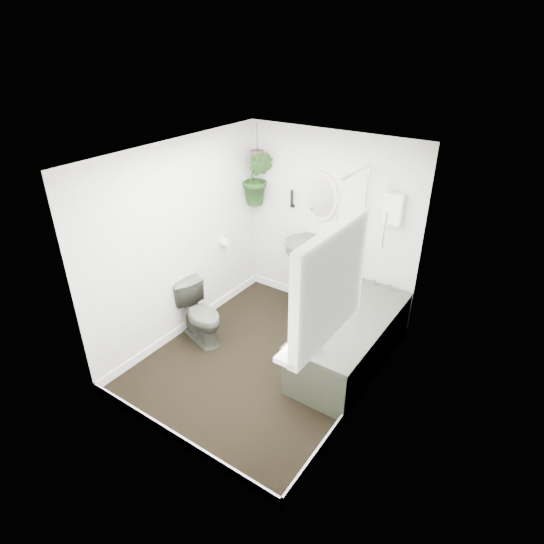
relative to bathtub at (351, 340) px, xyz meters
The scene contains 22 objects.
floor 0.99m from the bathtub, 147.99° to the right, with size 2.30×2.80×0.02m, color black.
ceiling 2.23m from the bathtub, 147.99° to the right, with size 2.30×2.80×0.02m, color white.
wall_back 1.49m from the bathtub, 131.32° to the left, with size 2.30×0.02×2.30m, color white.
wall_front 2.24m from the bathtub, 112.73° to the right, with size 2.30×0.02×2.30m, color white.
wall_left 2.20m from the bathtub, 165.69° to the right, with size 0.02×2.80×2.30m, color white.
wall_right 1.06m from the bathtub, 54.25° to the right, with size 0.02×2.80×2.30m, color white.
skirting 0.97m from the bathtub, 147.99° to the right, with size 2.30×2.80×0.10m, color white.
bathtub is the anchor object (origin of this frame).
bath_screen 1.15m from the bathtub, 123.96° to the left, with size 0.04×0.72×1.40m, color silver, non-canonical shape.
shower_box 1.51m from the bathtub, 90.00° to the left, with size 0.20×0.10×0.35m, color white.
oval_mirror 1.75m from the bathtub, 136.77° to the left, with size 0.46×0.03×0.62m, color beige.
wall_sconce 1.93m from the bathtub, 147.02° to the left, with size 0.04×0.04×0.22m, color black.
toilet_roll_holder 2.01m from the bathtub, behind, with size 0.11×0.11×0.11m, color white.
window_recess 1.84m from the bathtub, 76.41° to the right, with size 0.08×1.00×0.90m, color white.
window_sill 1.54m from the bathtub, 79.61° to the right, with size 0.18×1.00×0.04m, color white.
window_blinds 1.83m from the bathtub, 78.46° to the right, with size 0.01×0.86×0.76m, color white.
toilet 1.75m from the bathtub, 160.22° to the right, with size 0.39×0.68×0.69m, color #41443A.
pedestal_sink 1.14m from the bathtub, 145.83° to the left, with size 0.59×0.50×1.00m, color #41443A, non-canonical shape.
sill_plant 1.43m from the bathtub, 79.30° to the right, with size 0.24×0.21×0.27m, color black.
hanging_plant 2.33m from the bathtub, 157.04° to the left, with size 0.38×0.31×0.70m, color black.
soap_bottle 0.79m from the bathtub, 96.77° to the right, with size 0.09×0.09×0.20m, color #262323.
hanging_pot 2.51m from the bathtub, 157.04° to the left, with size 0.16×0.16×0.12m, color #503D32.
Camera 1 is at (2.35, -3.29, 3.30)m, focal length 30.00 mm.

